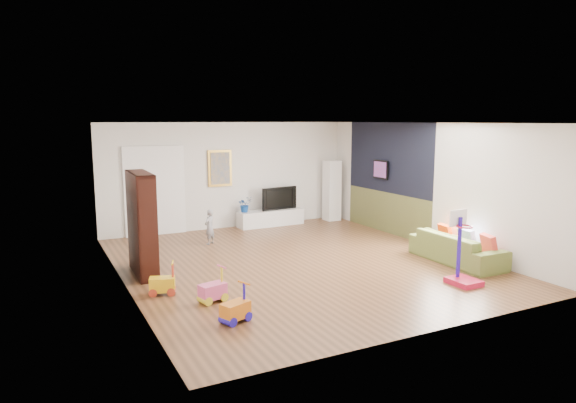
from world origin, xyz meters
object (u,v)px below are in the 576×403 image
bookshelf (142,224)px  sofa (457,248)px  basketball_hoop (466,248)px  media_console (271,218)px

bookshelf → sofa: 6.00m
bookshelf → sofa: size_ratio=0.93×
bookshelf → sofa: (5.62, -2.00, -0.63)m
sofa → basketball_hoop: bearing=141.5°
media_console → basketball_hoop: size_ratio=1.40×
sofa → basketball_hoop: size_ratio=1.56×
media_console → bookshelf: bearing=-145.5°
sofa → basketball_hoop: basketball_hoop is taller
media_console → sofa: 5.16m
media_console → bookshelf: bookshelf is taller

